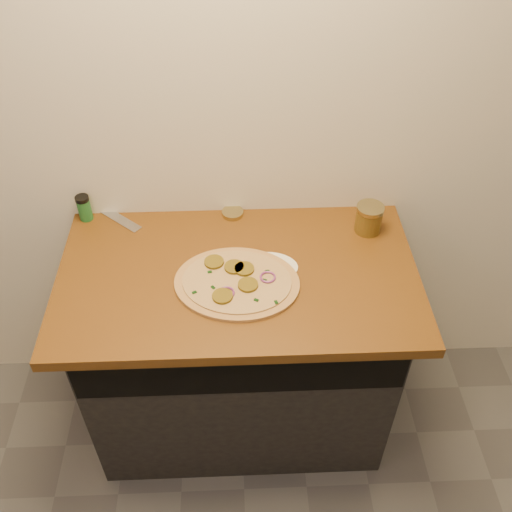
{
  "coord_description": "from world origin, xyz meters",
  "views": [
    {
      "loc": [
        0.01,
        0.07,
        2.23
      ],
      "look_at": [
        0.06,
        1.44,
        0.95
      ],
      "focal_mm": 40.0,
      "sensor_mm": 36.0,
      "label": 1
    }
  ],
  "objects_px": {
    "chefs_knife": "(107,211)",
    "salsa_jar": "(369,218)",
    "spice_shaker": "(84,208)",
    "pizza": "(237,282)"
  },
  "relations": [
    {
      "from": "pizza",
      "to": "salsa_jar",
      "type": "height_order",
      "value": "salsa_jar"
    },
    {
      "from": "chefs_knife",
      "to": "salsa_jar",
      "type": "relative_size",
      "value": 2.26
    },
    {
      "from": "pizza",
      "to": "chefs_knife",
      "type": "distance_m",
      "value": 0.62
    },
    {
      "from": "pizza",
      "to": "salsa_jar",
      "type": "xyz_separation_m",
      "value": [
        0.47,
        0.25,
        0.04
      ]
    },
    {
      "from": "chefs_knife",
      "to": "salsa_jar",
      "type": "xyz_separation_m",
      "value": [
        0.95,
        -0.14,
        0.05
      ]
    },
    {
      "from": "salsa_jar",
      "to": "spice_shaker",
      "type": "height_order",
      "value": "salsa_jar"
    },
    {
      "from": "chefs_knife",
      "to": "spice_shaker",
      "type": "relative_size",
      "value": 2.41
    },
    {
      "from": "chefs_knife",
      "to": "spice_shaker",
      "type": "bearing_deg",
      "value": -152.2
    },
    {
      "from": "chefs_knife",
      "to": "spice_shaker",
      "type": "distance_m",
      "value": 0.09
    },
    {
      "from": "chefs_knife",
      "to": "pizza",
      "type": "bearing_deg",
      "value": -39.4
    }
  ]
}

